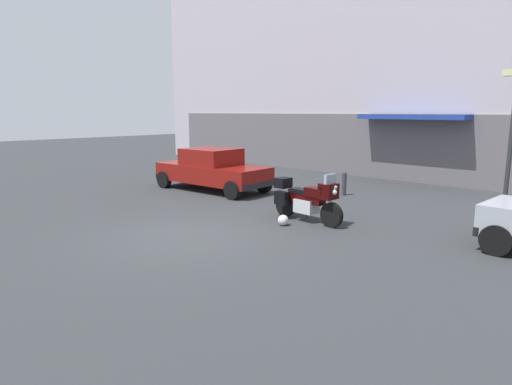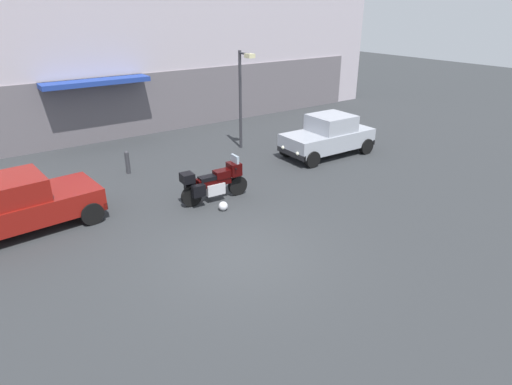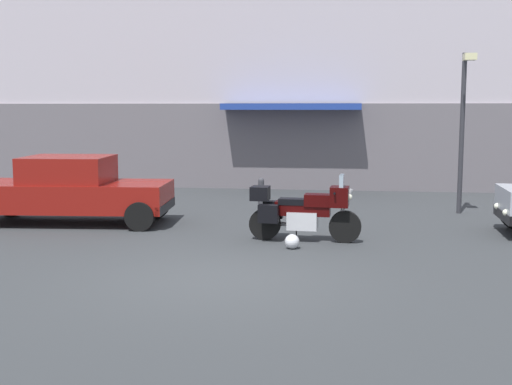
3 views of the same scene
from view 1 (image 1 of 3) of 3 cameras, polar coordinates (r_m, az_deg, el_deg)
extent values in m
plane|color=#2D3033|center=(10.57, -9.21, -5.67)|extent=(80.00, 80.00, 0.00)
cube|color=#B2A8B2|center=(20.79, 21.72, 18.60)|extent=(33.41, 2.40, 12.21)
cube|color=#625C62|center=(19.49, 19.38, 5.44)|extent=(30.07, 0.12, 2.80)
cube|color=navy|center=(18.96, 19.62, 9.24)|extent=(4.40, 1.10, 0.20)
cylinder|color=black|center=(11.35, 9.77, -2.90)|extent=(0.65, 0.18, 0.64)
cylinder|color=black|center=(12.38, 3.84, -1.65)|extent=(0.65, 0.18, 0.64)
cylinder|color=#B7B7BC|center=(11.27, 9.75, -0.75)|extent=(0.33, 0.09, 0.68)
cube|color=#B7B7BC|center=(11.85, 6.54, -1.75)|extent=(0.62, 0.43, 0.36)
cube|color=black|center=(11.80, 6.56, -0.61)|extent=(1.11, 0.34, 0.28)
cube|color=black|center=(11.58, 7.70, 0.06)|extent=(0.54, 0.37, 0.24)
cube|color=black|center=(11.90, 5.85, 0.19)|extent=(0.58, 0.33, 0.12)
cube|color=black|center=(11.30, 9.38, 0.16)|extent=(0.38, 0.46, 0.40)
cube|color=#8C9EAD|center=(11.22, 9.59, 1.64)|extent=(0.10, 0.40, 0.28)
sphere|color=#EAEACC|center=(11.19, 10.10, 0.04)|extent=(0.14, 0.14, 0.14)
cylinder|color=black|center=(11.33, 9.08, 0.72)|extent=(0.07, 0.62, 0.04)
cylinder|color=#B7B7BC|center=(12.41, 5.04, -1.73)|extent=(0.55, 0.12, 0.09)
cube|color=black|center=(12.44, 5.14, -0.38)|extent=(0.41, 0.22, 0.36)
cube|color=black|center=(12.04, 3.34, -0.72)|extent=(0.41, 0.22, 0.36)
cube|color=black|center=(12.33, 3.54, 1.29)|extent=(0.38, 0.42, 0.28)
cylinder|color=black|center=(12.14, 6.53, -2.76)|extent=(0.03, 0.13, 0.29)
sphere|color=silver|center=(11.42, 3.54, -3.61)|extent=(0.28, 0.28, 0.28)
cube|color=black|center=(11.12, 28.00, -3.75)|extent=(0.16, 1.64, 0.20)
cylinder|color=black|center=(10.30, 28.72, -5.44)|extent=(0.65, 0.24, 0.64)
sphere|color=silver|center=(10.68, 27.05, -3.54)|extent=(0.14, 0.14, 0.14)
sphere|color=silver|center=(11.53, 28.51, -2.71)|extent=(0.14, 0.14, 0.14)
cube|color=maroon|center=(16.49, -5.68, 2.50)|extent=(4.62, 2.10, 0.64)
cube|color=maroon|center=(16.45, -5.84, 4.65)|extent=(2.02, 1.76, 0.60)
cube|color=#8C9EAD|center=(17.10, -7.95, 4.83)|extent=(0.17, 1.50, 0.51)
cube|color=#8C9EAD|center=(15.82, -3.56, 4.46)|extent=(0.17, 1.50, 0.48)
cube|color=black|center=(18.14, -10.54, 2.40)|extent=(0.26, 1.76, 0.20)
cube|color=black|center=(15.05, 0.22, 0.94)|extent=(0.26, 1.76, 0.20)
cylinder|color=black|center=(17.33, -11.83, 1.65)|extent=(0.66, 0.27, 0.64)
cylinder|color=black|center=(18.40, -7.72, 2.28)|extent=(0.66, 0.27, 0.64)
cylinder|color=black|center=(14.70, -3.08, 0.30)|extent=(0.66, 0.27, 0.64)
cylinder|color=black|center=(15.95, 1.04, 1.12)|extent=(0.66, 0.27, 0.64)
sphere|color=silver|center=(17.86, -11.85, 2.62)|extent=(0.14, 0.14, 0.14)
sphere|color=silver|center=(18.47, -9.50, 2.95)|extent=(0.14, 0.14, 0.14)
cylinder|color=#2D2D33|center=(13.69, 30.11, 5.27)|extent=(0.12, 0.12, 4.01)
cube|color=beige|center=(13.02, 30.08, 13.29)|extent=(0.28, 0.36, 0.16)
cylinder|color=#333338|center=(15.74, 11.35, 1.04)|extent=(0.16, 0.16, 0.78)
sphere|color=#333338|center=(15.69, 11.40, 2.44)|extent=(0.16, 0.16, 0.16)
camera|label=2|loc=(13.62, -55.51, 17.97)|focal=30.47mm
camera|label=3|loc=(7.36, -78.06, 0.28)|focal=46.51mm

